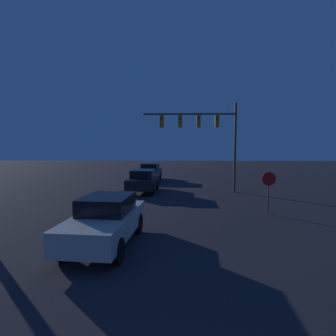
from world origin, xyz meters
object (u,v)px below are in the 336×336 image
(car_near, at_px, (106,220))
(stop_sign, at_px, (269,185))
(car_mid, at_px, (143,180))
(car_far, at_px, (150,172))
(traffic_signal_mast, at_px, (206,130))

(car_near, bearing_deg, stop_sign, -144.58)
(car_near, height_order, car_mid, same)
(car_far, distance_m, stop_sign, 14.81)
(traffic_signal_mast, relative_size, stop_sign, 3.20)
(car_mid, bearing_deg, car_far, 94.57)
(car_far, height_order, traffic_signal_mast, traffic_signal_mast)
(car_mid, xyz_separation_m, car_far, (-0.20, 6.77, 0.00))
(car_far, distance_m, traffic_signal_mast, 8.97)
(car_mid, bearing_deg, car_near, -87.05)
(car_near, distance_m, car_far, 17.15)
(car_mid, relative_size, stop_sign, 2.10)
(traffic_signal_mast, xyz_separation_m, stop_sign, (2.42, -6.30, -3.11))
(stop_sign, bearing_deg, traffic_signal_mast, 111.04)
(traffic_signal_mast, distance_m, stop_sign, 7.43)
(car_mid, bearing_deg, stop_sign, -38.73)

